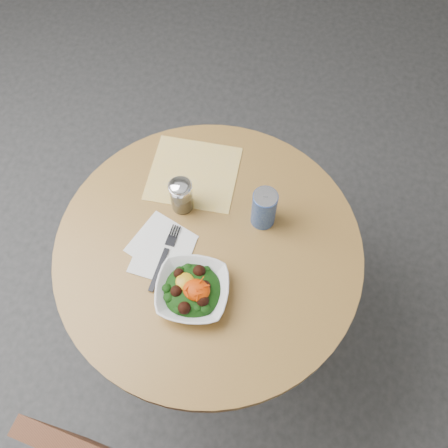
# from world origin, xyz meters

# --- Properties ---
(ground) EXTENTS (6.00, 6.00, 0.00)m
(ground) POSITION_xyz_m (0.00, 0.00, 0.00)
(ground) COLOR #2F2F31
(ground) RESTS_ON ground
(table) EXTENTS (0.90, 0.90, 0.75)m
(table) POSITION_xyz_m (0.00, 0.00, 0.55)
(table) COLOR black
(table) RESTS_ON ground
(cloth_napkin) EXTENTS (0.28, 0.25, 0.00)m
(cloth_napkin) POSITION_xyz_m (-0.10, 0.24, 0.75)
(cloth_napkin) COLOR #F4AD0C
(cloth_napkin) RESTS_ON table
(paper_napkins) EXTENTS (0.21, 0.22, 0.00)m
(paper_napkins) POSITION_xyz_m (-0.13, -0.04, 0.75)
(paper_napkins) COLOR white
(paper_napkins) RESTS_ON table
(salad_bowl) EXTENTS (0.22, 0.22, 0.07)m
(salad_bowl) POSITION_xyz_m (-0.01, -0.15, 0.78)
(salad_bowl) COLOR white
(salad_bowl) RESTS_ON table
(fork) EXTENTS (0.04, 0.22, 0.00)m
(fork) POSITION_xyz_m (-0.11, -0.05, 0.76)
(fork) COLOR black
(fork) RESTS_ON table
(spice_shaker) EXTENTS (0.07, 0.07, 0.13)m
(spice_shaker) POSITION_xyz_m (-0.11, 0.12, 0.81)
(spice_shaker) COLOR silver
(spice_shaker) RESTS_ON table
(beverage_can) EXTENTS (0.07, 0.07, 0.14)m
(beverage_can) POSITION_xyz_m (0.14, 0.12, 0.82)
(beverage_can) COLOR navy
(beverage_can) RESTS_ON table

